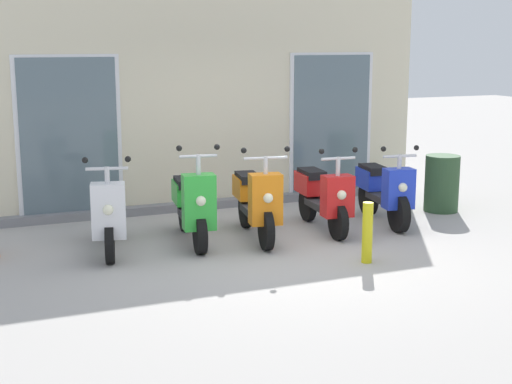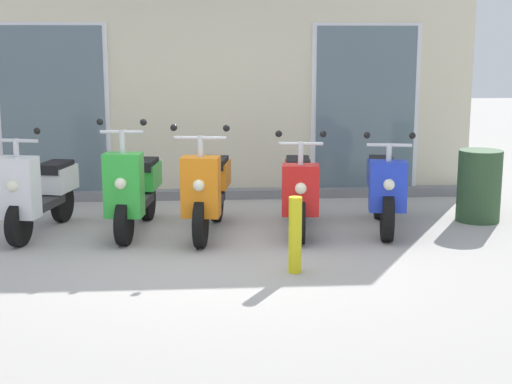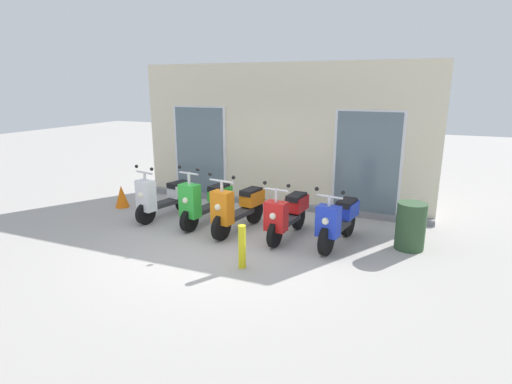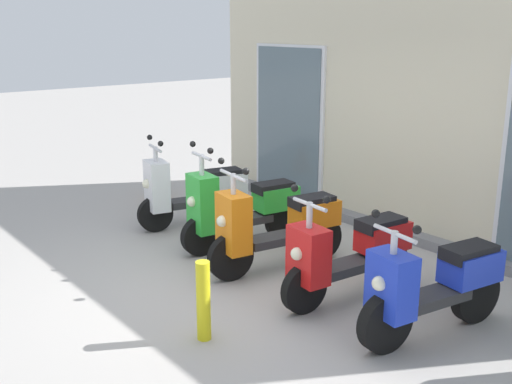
# 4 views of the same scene
# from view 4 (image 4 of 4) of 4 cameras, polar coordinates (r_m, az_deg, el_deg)

# --- Properties ---
(ground_plane) EXTENTS (40.00, 40.00, 0.00)m
(ground_plane) POSITION_cam_4_polar(r_m,az_deg,el_deg) (6.25, -2.88, -9.03)
(ground_plane) COLOR #A8A39E
(storefront_facade) EXTENTS (7.00, 0.50, 3.29)m
(storefront_facade) POSITION_cam_4_polar(r_m,az_deg,el_deg) (7.77, 14.24, 7.54)
(storefront_facade) COLOR beige
(storefront_facade) RESTS_ON ground_plane
(scooter_white) EXTENTS (0.69, 1.52, 1.22)m
(scooter_white) POSITION_cam_4_polar(r_m,az_deg,el_deg) (8.01, -5.98, 0.13)
(scooter_white) COLOR black
(scooter_white) RESTS_ON ground_plane
(scooter_green) EXTENTS (0.58, 1.59, 1.30)m
(scooter_green) POSITION_cam_4_polar(r_m,az_deg,el_deg) (7.20, -1.53, -1.50)
(scooter_green) COLOR black
(scooter_green) RESTS_ON ground_plane
(scooter_orange) EXTENTS (0.65, 1.65, 1.25)m
(scooter_orange) POSITION_cam_4_polar(r_m,az_deg,el_deg) (6.53, 1.84, -3.22)
(scooter_orange) COLOR black
(scooter_orange) RESTS_ON ground_plane
(scooter_red) EXTENTS (0.53, 1.55, 1.17)m
(scooter_red) POSITION_cam_4_polar(r_m,az_deg,el_deg) (5.92, 8.65, -5.66)
(scooter_red) COLOR black
(scooter_red) RESTS_ON ground_plane
(scooter_blue) EXTENTS (0.59, 1.56, 1.15)m
(scooter_blue) POSITION_cam_4_polar(r_m,az_deg,el_deg) (5.40, 16.26, -8.40)
(scooter_blue) COLOR black
(scooter_blue) RESTS_ON ground_plane
(curb_bollard) EXTENTS (0.12, 0.12, 0.70)m
(curb_bollard) POSITION_cam_4_polar(r_m,az_deg,el_deg) (5.20, -4.93, -10.09)
(curb_bollard) COLOR yellow
(curb_bollard) RESTS_ON ground_plane
(traffic_cone) EXTENTS (0.32, 0.32, 0.52)m
(traffic_cone) POSITION_cam_4_polar(r_m,az_deg,el_deg) (9.39, -9.19, 0.90)
(traffic_cone) COLOR orange
(traffic_cone) RESTS_ON ground_plane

